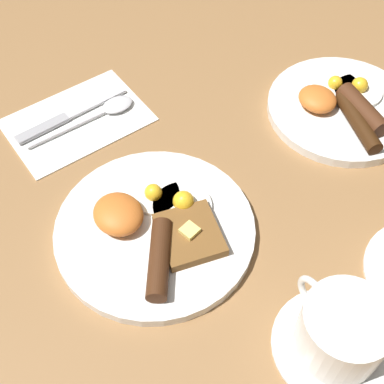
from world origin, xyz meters
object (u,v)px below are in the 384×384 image
(teacup_near, at_px, (340,333))
(spoon, at_px, (107,109))
(knife, at_px, (66,117))
(breakfast_plate_near, at_px, (155,228))
(breakfast_plate_far, at_px, (343,107))

(teacup_near, xyz_separation_m, spoon, (-0.47, 0.02, -0.03))
(teacup_near, height_order, spoon, teacup_near)
(knife, xyz_separation_m, spoon, (0.03, 0.06, 0.00))
(spoon, bearing_deg, breakfast_plate_near, -104.53)
(teacup_near, distance_m, knife, 0.50)
(breakfast_plate_near, relative_size, knife, 1.38)
(knife, relative_size, spoon, 1.05)
(breakfast_plate_near, xyz_separation_m, breakfast_plate_far, (0.01, 0.36, 0.00))
(teacup_near, relative_size, knife, 0.77)
(knife, bearing_deg, breakfast_plate_near, -92.45)
(breakfast_plate_near, relative_size, spoon, 1.45)
(breakfast_plate_near, relative_size, teacup_near, 1.81)
(breakfast_plate_far, bearing_deg, teacup_near, -51.57)
(teacup_near, bearing_deg, spoon, 177.27)
(teacup_near, bearing_deg, breakfast_plate_far, 128.43)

